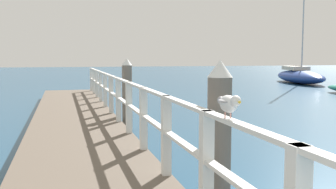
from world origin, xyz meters
name	(u,v)px	position (x,y,z in m)	size (l,w,h in m)	color
pier_deck	(77,131)	(0.00, 10.01, 0.19)	(2.23, 20.01, 0.38)	brown
pier_railing	(118,95)	(1.04, 10.01, 1.05)	(0.12, 18.53, 1.11)	silver
dock_piling_near	(219,144)	(1.42, 4.45, 1.00)	(0.29, 0.29, 1.97)	#6B6056
dock_piling_far	(127,93)	(1.42, 10.98, 1.00)	(0.29, 0.29, 1.97)	#6B6056
seagull_foreground	(229,103)	(1.04, 3.36, 1.62)	(0.20, 0.48, 0.21)	white
boat_2	(299,76)	(17.21, 26.19, 0.56)	(4.16, 8.19, 10.88)	navy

